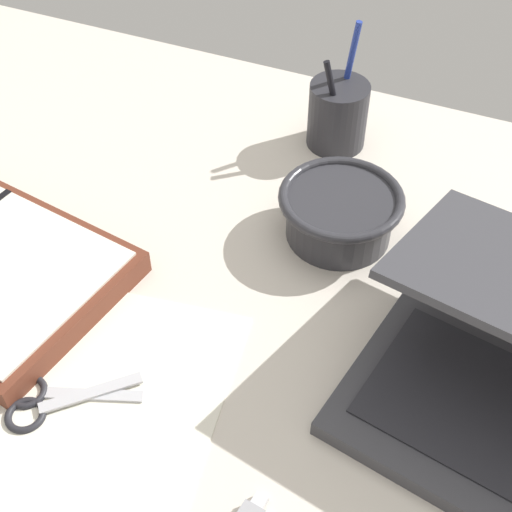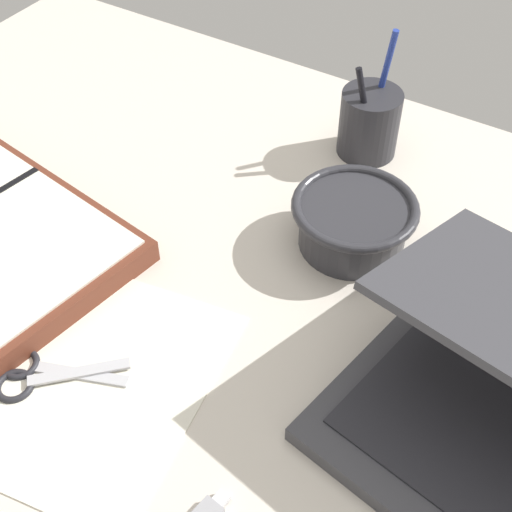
% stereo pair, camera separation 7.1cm
% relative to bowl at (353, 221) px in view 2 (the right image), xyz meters
% --- Properties ---
extents(desk_top, '(1.40, 1.00, 0.02)m').
position_rel_bowl_xyz_m(desk_top, '(-0.03, -0.19, -0.04)').
color(desk_top, beige).
rests_on(desk_top, ground).
extents(bowl, '(0.14, 0.14, 0.06)m').
position_rel_bowl_xyz_m(bowl, '(0.00, 0.00, 0.00)').
color(bowl, '#2D2D33').
rests_on(bowl, desk_top).
extents(pen_cup, '(0.08, 0.08, 0.17)m').
position_rel_bowl_xyz_m(pen_cup, '(-0.06, 0.17, 0.01)').
color(pen_cup, '#28282D').
rests_on(pen_cup, desk_top).
extents(scissors, '(0.13, 0.10, 0.01)m').
position_rel_bowl_xyz_m(scissors, '(-0.18, -0.33, -0.03)').
color(scissors, '#B7B7BC').
rests_on(scissors, desk_top).
extents(paper_sheet_front, '(0.25, 0.29, 0.00)m').
position_rel_bowl_xyz_m(paper_sheet_front, '(-0.12, -0.30, -0.03)').
color(paper_sheet_front, silver).
rests_on(paper_sheet_front, desk_top).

